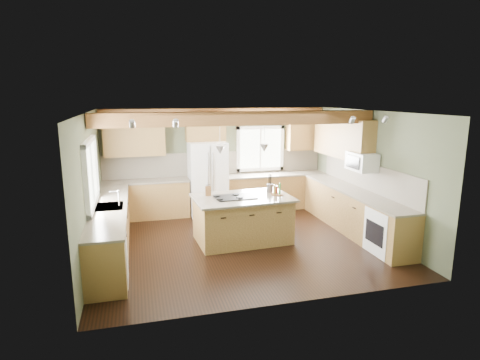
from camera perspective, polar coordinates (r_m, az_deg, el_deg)
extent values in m
plane|color=black|center=(8.18, 0.24, -8.85)|extent=(5.60, 5.60, 0.00)
plane|color=silver|center=(7.65, 0.26, 9.68)|extent=(5.60, 5.60, 0.00)
plane|color=#4E553C|center=(10.21, -3.36, 2.91)|extent=(5.60, 0.00, 5.60)
plane|color=#4E553C|center=(7.60, -20.60, -1.01)|extent=(0.00, 5.00, 5.00)
plane|color=#4E553C|center=(8.93, 17.88, 1.03)|extent=(0.00, 5.00, 5.00)
cube|color=brown|center=(7.75, 0.07, 8.74)|extent=(5.55, 0.26, 0.26)
cube|color=brown|center=(9.99, -3.34, 9.86)|extent=(5.55, 0.20, 0.10)
cube|color=brown|center=(10.21, -3.34, 2.40)|extent=(5.58, 0.03, 0.58)
cube|color=brown|center=(8.98, 17.60, 0.53)|extent=(0.03, 3.70, 0.58)
cube|color=brown|center=(9.90, -13.18, -2.77)|extent=(2.02, 0.60, 0.88)
cube|color=#4D4438|center=(9.79, -13.30, -0.16)|extent=(2.06, 0.64, 0.04)
cube|color=brown|center=(10.48, 5.03, -1.67)|extent=(2.62, 0.60, 0.88)
cube|color=#4D4438|center=(10.38, 5.08, 0.80)|extent=(2.66, 0.64, 0.04)
cube|color=brown|center=(7.85, -17.91, -6.94)|extent=(0.60, 3.70, 0.88)
cube|color=#4D4438|center=(7.72, -18.13, -3.71)|extent=(0.64, 3.74, 0.04)
cube|color=brown|center=(9.02, 15.75, -4.36)|extent=(0.60, 3.70, 0.88)
cube|color=#4D4438|center=(8.90, 15.92, -1.52)|extent=(0.64, 3.74, 0.04)
cube|color=brown|center=(9.76, -14.80, 5.96)|extent=(1.40, 0.35, 0.90)
cube|color=brown|center=(9.88, -4.94, 7.55)|extent=(0.96, 0.35, 0.70)
cube|color=brown|center=(9.52, 14.35, 5.84)|extent=(0.35, 2.20, 0.90)
cube|color=brown|center=(10.65, 9.09, 6.69)|extent=(0.90, 0.35, 0.90)
cube|color=white|center=(7.60, -20.55, 0.92)|extent=(0.04, 1.60, 1.05)
cube|color=white|center=(10.43, 2.86, 4.50)|extent=(1.10, 0.04, 1.00)
cube|color=#262628|center=(7.72, -18.13, -3.67)|extent=(0.50, 0.65, 0.03)
cylinder|color=#B2B2B7|center=(7.67, -16.86, -2.56)|extent=(0.02, 0.02, 0.28)
cube|color=white|center=(6.64, -18.39, -10.60)|extent=(0.60, 0.60, 0.84)
cube|color=white|center=(7.98, 20.39, -6.90)|extent=(0.60, 0.72, 0.84)
cube|color=white|center=(8.73, 16.94, 2.52)|extent=(0.40, 0.70, 0.38)
cone|color=#B2B2B7|center=(7.69, -2.86, 4.28)|extent=(0.18, 0.18, 0.16)
cone|color=#B2B2B7|center=(7.97, 3.47, 4.55)|extent=(0.18, 0.18, 0.16)
cube|color=white|center=(9.86, -4.61, 0.20)|extent=(0.90, 0.74, 1.80)
cube|color=brown|center=(8.13, 0.35, -5.68)|extent=(1.88, 1.21, 0.88)
cube|color=#4D4438|center=(8.01, 0.35, -2.54)|extent=(2.00, 1.34, 0.04)
cube|color=black|center=(7.95, -0.68, -2.42)|extent=(0.82, 0.57, 0.02)
cube|color=brown|center=(8.10, -4.55, -1.57)|extent=(0.12, 0.10, 0.19)
cylinder|color=#3C3530|center=(8.38, 4.26, -1.16)|extent=(0.13, 0.13, 0.17)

